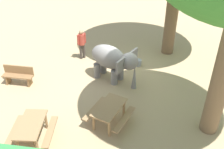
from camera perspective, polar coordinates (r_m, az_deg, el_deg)
ground_plane at (r=12.79m, az=2.08°, el=-0.39°), size 60.00×60.00×0.00m
elephant at (r=11.99m, az=0.22°, el=3.19°), size 2.39×2.00×1.69m
person_handler at (r=13.92m, az=-6.50°, el=6.92°), size 0.38×0.39×1.62m
wooden_bench at (r=12.78m, az=-19.42°, el=-0.04°), size 1.41×0.42×0.88m
picnic_table_near at (r=9.69m, az=-16.85°, el=-10.88°), size 1.64×1.65×0.78m
picnic_table_far at (r=9.93m, az=-0.59°, el=-7.75°), size 1.89×1.90×0.78m
feed_bucket at (r=13.61m, az=5.55°, el=2.55°), size 0.36×0.36×0.32m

